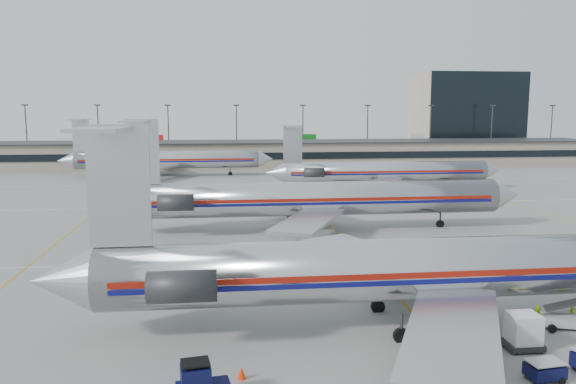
{
  "coord_description": "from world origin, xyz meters",
  "views": [
    {
      "loc": [
        -12.65,
        -40.0,
        13.61
      ],
      "look_at": [
        -5.43,
        22.46,
        4.5
      ],
      "focal_mm": 35.0,
      "sensor_mm": 36.0,
      "label": 1
    }
  ],
  "objects": [
    {
      "name": "ground",
      "position": [
        0.0,
        0.0,
        0.0
      ],
      "size": [
        260.0,
        260.0,
        0.0
      ],
      "primitive_type": "plane",
      "color": "gray",
      "rests_on": "ground"
    },
    {
      "name": "apron_markings",
      "position": [
        0.0,
        10.0,
        0.01
      ],
      "size": [
        160.0,
        0.15,
        0.02
      ],
      "primitive_type": "cube",
      "color": "silver",
      "rests_on": "ground"
    },
    {
      "name": "terminal",
      "position": [
        0.0,
        97.97,
        3.16
      ],
      "size": [
        162.0,
        17.0,
        6.25
      ],
      "color": "gray",
      "rests_on": "ground"
    },
    {
      "name": "light_mast_row",
      "position": [
        0.0,
        112.0,
        8.58
      ],
      "size": [
        163.6,
        0.4,
        15.28
      ],
      "color": "#38383D",
      "rests_on": "ground"
    },
    {
      "name": "distant_building",
      "position": [
        62.0,
        128.0,
        12.5
      ],
      "size": [
        30.0,
        20.0,
        25.0
      ],
      "primitive_type": "cube",
      "color": "tan",
      "rests_on": "ground"
    },
    {
      "name": "jet_foreground",
      "position": [
        -0.2,
        -6.71,
        3.76
      ],
      "size": [
        49.53,
        29.16,
        12.96
      ],
      "color": "silver",
      "rests_on": "ground"
    },
    {
      "name": "jet_second_row",
      "position": [
        -3.04,
        22.5,
        3.73
      ],
      "size": [
        49.08,
        28.9,
        12.85
      ],
      "color": "silver",
      "rests_on": "ground"
    },
    {
      "name": "jet_third_row",
      "position": [
        14.31,
        53.56,
        3.3
      ],
      "size": [
        41.6,
        25.59,
        11.37
      ],
      "color": "silver",
      "rests_on": "ground"
    },
    {
      "name": "jet_back_row",
      "position": [
        -25.11,
        79.16,
        3.53
      ],
      "size": [
        44.41,
        27.32,
        12.14
      ],
      "color": "silver",
      "rests_on": "ground"
    },
    {
      "name": "tug_left",
      "position": [
        -13.92,
        -14.96,
        0.93
      ],
      "size": [
        2.67,
        1.62,
        2.05
      ],
      "rotation": [
        0.0,
        0.0,
        0.15
      ],
      "color": "black",
      "rests_on": "ground"
    },
    {
      "name": "tug_center",
      "position": [
        -1.32,
        -15.21,
        0.92
      ],
      "size": [
        2.76,
        2.02,
        2.02
      ],
      "rotation": [
        0.0,
        0.0,
        -0.35
      ],
      "color": "black",
      "rests_on": "ground"
    },
    {
      "name": "cart_outer",
      "position": [
        3.44,
        -14.73,
        0.54
      ],
      "size": [
        1.91,
        1.42,
        1.01
      ],
      "rotation": [
        0.0,
        0.0,
        0.12
      ],
      "color": "black",
      "rests_on": "ground"
    },
    {
      "name": "uld_container",
      "position": [
        4.3,
        -11.05,
        1.07
      ],
      "size": [
        2.02,
        1.69,
        2.11
      ],
      "rotation": [
        0.0,
        0.0,
        -0.01
      ],
      "color": "#2D2D30",
      "rests_on": "ground"
    },
    {
      "name": "belt_loader",
      "position": [
        8.88,
        -8.43,
        0.66
      ],
      "size": [
        4.78,
        2.64,
        2.45
      ],
      "rotation": [
        0.0,
        0.0,
        -0.34
      ],
      "color": "#9D9D9D",
      "rests_on": "ground"
    },
    {
      "name": "ramp_worker_near",
      "position": [
        9.68,
        -7.43,
        0.76
      ],
      "size": [
        0.61,
        0.66,
        1.52
      ],
      "primitive_type": "imported",
      "rotation": [
        0.0,
        0.0,
        0.99
      ],
      "color": "#8FC412",
      "rests_on": "ground"
    },
    {
      "name": "ramp_worker_far",
      "position": [
        6.87,
        -8.24,
        0.76
      ],
      "size": [
        0.87,
        0.76,
        1.52
      ],
      "primitive_type": "imported",
      "rotation": [
        0.0,
        0.0,
        -0.29
      ],
      "color": "#97C312",
      "rests_on": "ground"
    },
    {
      "name": "cone_left",
      "position": [
        -11.91,
        -12.83,
        0.32
      ],
      "size": [
        0.59,
        0.59,
        0.64
      ],
      "primitive_type": "cone",
      "rotation": [
        0.0,
        0.0,
        0.31
      ],
      "color": "#FB2F08",
      "rests_on": "ground"
    }
  ]
}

